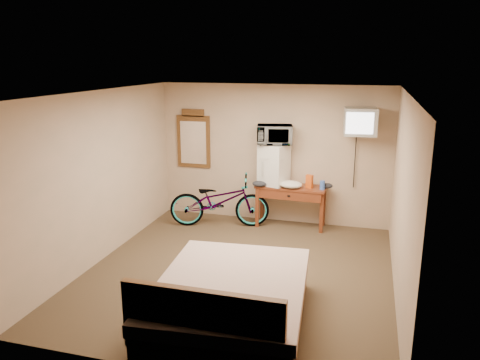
% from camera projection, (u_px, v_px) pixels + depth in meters
% --- Properties ---
extents(room, '(4.60, 4.64, 2.50)m').
position_uv_depth(room, '(239.00, 187.00, 6.32)').
color(room, '#423221').
rests_on(room, ground).
extents(desk, '(1.26, 0.53, 0.75)m').
position_uv_depth(desk, '(291.00, 194.00, 8.25)').
color(desk, maroon).
rests_on(desk, floor).
extents(mini_fridge, '(0.56, 0.55, 0.73)m').
position_uv_depth(mini_fridge, '(274.00, 164.00, 8.26)').
color(mini_fridge, silver).
rests_on(mini_fridge, desk).
extents(microwave, '(0.68, 0.53, 0.33)m').
position_uv_depth(microwave, '(275.00, 135.00, 8.13)').
color(microwave, silver).
rests_on(microwave, mini_fridge).
extents(snack_bag, '(0.13, 0.11, 0.23)m').
position_uv_depth(snack_bag, '(309.00, 181.00, 8.10)').
color(snack_bag, '#D04D12').
rests_on(snack_bag, desk).
extents(blue_cup, '(0.09, 0.09, 0.16)m').
position_uv_depth(blue_cup, '(322.00, 185.00, 8.01)').
color(blue_cup, blue).
rests_on(blue_cup, desk).
extents(cloth_cream, '(0.40, 0.31, 0.12)m').
position_uv_depth(cloth_cream, '(291.00, 184.00, 8.11)').
color(cloth_cream, beige).
rests_on(cloth_cream, desk).
extents(cloth_dark_a, '(0.25, 0.19, 0.09)m').
position_uv_depth(cloth_dark_a, '(259.00, 184.00, 8.21)').
color(cloth_dark_a, black).
rests_on(cloth_dark_a, desk).
extents(cloth_dark_b, '(0.19, 0.16, 0.09)m').
position_uv_depth(cloth_dark_b, '(327.00, 186.00, 8.09)').
color(cloth_dark_b, black).
rests_on(cloth_dark_b, desk).
extents(crt_television, '(0.56, 0.62, 0.45)m').
position_uv_depth(crt_television, '(360.00, 122.00, 7.65)').
color(crt_television, black).
rests_on(crt_television, room).
extents(wall_mirror, '(0.65, 0.04, 1.10)m').
position_uv_depth(wall_mirror, '(194.00, 139.00, 8.79)').
color(wall_mirror, brown).
rests_on(wall_mirror, room).
extents(bicycle, '(1.87, 1.03, 0.93)m').
position_uv_depth(bicycle, '(219.00, 201.00, 8.35)').
color(bicycle, black).
rests_on(bicycle, floor).
extents(bed, '(1.78, 2.27, 0.90)m').
position_uv_depth(bed, '(230.00, 302.00, 5.22)').
color(bed, brown).
rests_on(bed, floor).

